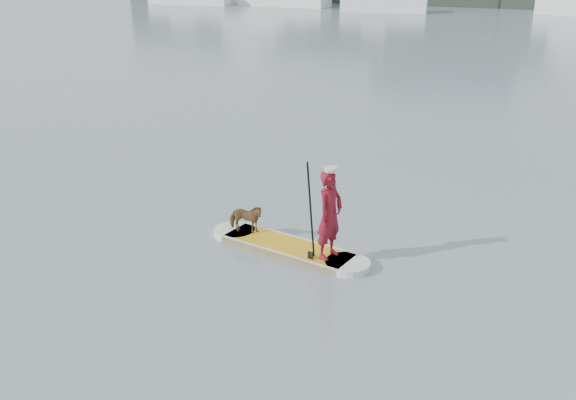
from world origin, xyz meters
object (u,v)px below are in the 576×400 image
at_px(dog, 246,218).
at_px(sailboat_c, 383,3).
at_px(paddler, 330,215).
at_px(paddleboard, 288,247).

relative_size(dog, sailboat_c, 0.07).
distance_m(dog, sailboat_c, 47.16).
height_order(paddler, dog, paddler).
height_order(paddler, sailboat_c, sailboat_c).
bearing_deg(dog, sailboat_c, 2.98).
bearing_deg(paddleboard, sailboat_c, 113.84).
relative_size(paddler, sailboat_c, 0.15).
xyz_separation_m(paddler, dog, (-1.80, 0.36, -0.51)).
bearing_deg(dog, paddleboard, -109.78).
xyz_separation_m(paddleboard, dog, (-0.95, 0.19, 0.35)).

